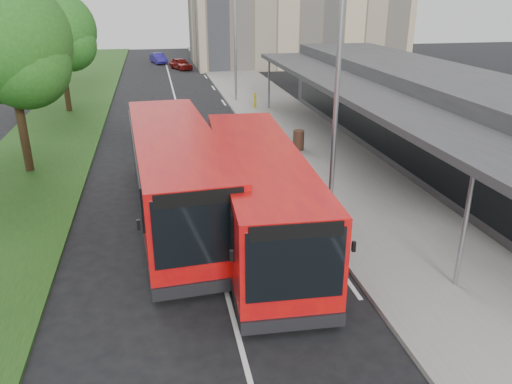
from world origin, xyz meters
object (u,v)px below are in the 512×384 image
litter_bin (299,140)px  car_near (181,64)px  lamp_post_near (335,80)px  bollard (255,100)px  tree_far (59,35)px  bus_second (176,175)px  bus_main (259,195)px  tree_mid (9,49)px  car_far (158,58)px  lamp_post_far (234,33)px

litter_bin → car_near: car_near is taller
lamp_post_near → bollard: size_ratio=7.89×
tree_far → bus_second: tree_far is taller
bus_main → bollard: size_ratio=10.12×
tree_mid → car_far: (6.23, 35.37, -4.62)m
tree_far → car_far: bearing=75.1°
litter_bin → car_far: size_ratio=0.28×
tree_far → car_far: size_ratio=2.20×
lamp_post_near → car_far: (-4.90, 42.42, -4.16)m
tree_mid → bollard: tree_mid is taller
litter_bin → tree_far: bearing=136.5°
tree_mid → bus_main: size_ratio=0.78×
bollard → car_far: 25.96m
tree_far → lamp_post_near: 22.06m
lamp_post_near → litter_bin: (1.09, 7.45, -4.09)m
tree_far → lamp_post_near: (11.13, -19.05, -0.08)m
bus_main → bus_second: (-2.41, 2.10, 0.08)m
bus_main → car_near: bus_main is taller
tree_mid → lamp_post_far: size_ratio=1.00×
tree_mid → lamp_post_near: size_ratio=1.00×
lamp_post_far → car_near: size_ratio=2.39×
bollard → car_near: bollard is taller
lamp_post_far → lamp_post_near: bearing=-90.0°
lamp_post_near → bollard: lamp_post_near is taller
lamp_post_near → lamp_post_far: 20.00m
bus_second → litter_bin: size_ratio=11.36×
bollard → tree_mid: bearing=-140.0°
tree_mid → car_far: size_ratio=2.37×
tree_far → litter_bin: 17.35m
lamp_post_near → bus_main: lamp_post_near is taller
car_near → bus_main: bearing=-111.9°
lamp_post_near → litter_bin: size_ratio=8.37×
tree_mid → bollard: size_ratio=7.90×
lamp_post_near → car_near: size_ratio=2.39×
lamp_post_near → car_near: lamp_post_near is taller
tree_mid → lamp_post_near: 13.18m
tree_mid → car_far: bearing=80.0°
tree_far → bollard: size_ratio=7.33×
bus_main → car_far: bearing=95.8°
bus_second → car_far: bearing=86.2°
bus_second → litter_bin: bus_second is taller
tree_mid → bollard: bearing=40.0°
tree_far → lamp_post_far: (11.13, 0.95, -0.08)m
litter_bin → bollard: 9.67m
lamp_post_near → car_far: lamp_post_near is taller
litter_bin → bollard: bearing=91.2°
lamp_post_far → bus_main: (-2.65, -21.06, -3.25)m
tree_far → bollard: bearing=-9.2°
bus_main → litter_bin: bearing=69.1°
tree_far → lamp_post_near: size_ratio=0.93×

